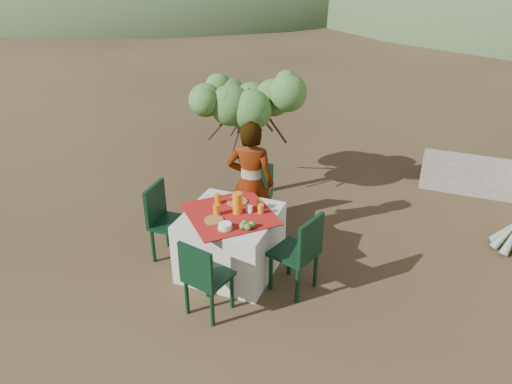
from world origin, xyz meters
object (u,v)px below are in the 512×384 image
at_px(chair_far, 257,192).
at_px(chair_right, 301,251).
at_px(juice_pitcher, 237,203).
at_px(chair_left, 165,218).
at_px(shrub_tree, 253,110).
at_px(table, 231,242).
at_px(chair_near, 204,276).
at_px(person, 251,183).

xyz_separation_m(chair_far, chair_right, (0.97, -1.21, 0.06)).
xyz_separation_m(chair_far, juice_pitcher, (0.17, -1.06, 0.41)).
xyz_separation_m(chair_left, shrub_tree, (0.39, 1.92, 0.82)).
distance_m(table, chair_near, 0.86).
distance_m(chair_left, juice_pitcher, 0.99).
height_order(chair_far, juice_pitcher, juice_pitcher).
distance_m(table, juice_pitcher, 0.51).
bearing_deg(chair_left, person, -51.15).
xyz_separation_m(table, person, (-0.03, 0.70, 0.44)).
xyz_separation_m(chair_right, person, (-0.90, 0.80, 0.28)).
bearing_deg(shrub_tree, juice_pitcher, -73.77).
distance_m(chair_near, shrub_tree, 2.92).
distance_m(chair_far, chair_left, 1.37).
height_order(chair_near, shrub_tree, shrub_tree).
relative_size(table, juice_pitcher, 5.24).
bearing_deg(chair_right, table, -79.62).
bearing_deg(chair_left, juice_pitcher, -87.42).
height_order(table, chair_far, chair_far).
distance_m(chair_near, chair_left, 1.23).
xyz_separation_m(table, juice_pitcher, (0.07, 0.05, 0.51)).
xyz_separation_m(table, chair_far, (-0.09, 1.11, 0.10)).
relative_size(table, chair_left, 1.35).
height_order(table, shrub_tree, shrub_tree).
distance_m(person, shrub_tree, 1.39).
bearing_deg(shrub_tree, chair_near, -78.86).
xyz_separation_m(chair_near, chair_left, (-0.93, 0.82, 0.03)).
bearing_deg(chair_left, shrub_tree, -13.76).
xyz_separation_m(table, chair_left, (-0.85, -0.03, 0.15)).
xyz_separation_m(chair_far, chair_left, (-0.75, -1.14, 0.05)).
xyz_separation_m(chair_far, chair_near, (0.17, -1.95, 0.02)).
relative_size(chair_far, shrub_tree, 0.50).
bearing_deg(chair_right, chair_near, -30.18).
height_order(chair_right, person, person).
bearing_deg(shrub_tree, table, -76.28).
distance_m(chair_left, person, 1.13).
relative_size(table, chair_near, 1.44).
bearing_deg(person, shrub_tree, -79.02).
relative_size(chair_right, person, 0.59).
bearing_deg(person, chair_left, 32.22).
height_order(chair_left, person, person).
relative_size(chair_far, chair_right, 0.89).
bearing_deg(chair_left, chair_far, -35.97).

